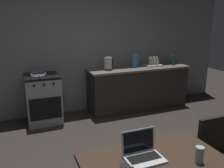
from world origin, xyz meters
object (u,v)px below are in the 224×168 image
(bottle, at_px, (174,59))
(electric_kettle, at_px, (108,64))
(laptop, at_px, (143,153))
(frying_pan, at_px, (38,74))
(stove_oven, at_px, (43,99))
(cereal_box, at_px, (135,61))
(dish_rack, at_px, (153,64))
(drinking_glass, at_px, (199,155))
(chair, at_px, (218,155))

(bottle, bearing_deg, electric_kettle, 178.11)
(laptop, distance_m, frying_pan, 2.81)
(stove_oven, distance_m, cereal_box, 1.97)
(stove_oven, bearing_deg, dish_rack, 0.06)
(laptop, height_order, drinking_glass, laptop)
(drinking_glass, bearing_deg, chair, 27.80)
(laptop, distance_m, electric_kettle, 2.89)
(chair, distance_m, cereal_box, 2.83)
(laptop, bearing_deg, stove_oven, 99.23)
(chair, bearing_deg, drinking_glass, -133.14)
(stove_oven, xyz_separation_m, laptop, (0.52, -2.77, 0.32))
(frying_pan, bearing_deg, laptop, -78.19)
(stove_oven, distance_m, chair, 3.09)
(stove_oven, xyz_separation_m, bottle, (2.79, -0.05, 0.58))
(stove_oven, bearing_deg, frying_pan, -155.56)
(chair, distance_m, dish_rack, 2.89)
(frying_pan, relative_size, drinking_glass, 3.16)
(bottle, height_order, dish_rack, bottle)
(electric_kettle, relative_size, bottle, 0.88)
(electric_kettle, bearing_deg, cereal_box, 1.89)
(chair, distance_m, drinking_glass, 0.66)
(chair, bearing_deg, cereal_box, 100.07)
(stove_oven, distance_m, dish_rack, 2.36)
(frying_pan, relative_size, cereal_box, 1.63)
(frying_pan, distance_m, dish_rack, 2.37)
(cereal_box, bearing_deg, laptop, -116.01)
(stove_oven, xyz_separation_m, drinking_glass, (0.92, -3.00, 0.34))
(stove_oven, xyz_separation_m, frying_pan, (-0.06, -0.03, 0.47))
(drinking_glass, height_order, cereal_box, cereal_box)
(dish_rack, bearing_deg, drinking_glass, -114.83)
(electric_kettle, height_order, frying_pan, electric_kettle)
(bottle, bearing_deg, laptop, -129.81)
(bottle, xyz_separation_m, cereal_box, (-0.91, 0.07, -0.00))
(stove_oven, height_order, cereal_box, cereal_box)
(electric_kettle, distance_m, dish_rack, 1.04)
(chair, relative_size, laptop, 2.74)
(electric_kettle, bearing_deg, stove_oven, -179.89)
(bottle, bearing_deg, chair, -116.62)
(bottle, relative_size, frying_pan, 0.65)
(laptop, distance_m, cereal_box, 3.12)
(bottle, relative_size, dish_rack, 0.85)
(drinking_glass, bearing_deg, frying_pan, 108.13)
(laptop, height_order, dish_rack, dish_rack)
(bottle, distance_m, drinking_glass, 3.51)
(bottle, height_order, cereal_box, bottle)
(stove_oven, xyz_separation_m, chair, (1.45, -2.73, 0.06))
(bottle, distance_m, frying_pan, 2.85)
(laptop, relative_size, dish_rack, 0.94)
(drinking_glass, bearing_deg, laptop, 150.08)
(frying_pan, xyz_separation_m, cereal_box, (1.94, 0.05, 0.11))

